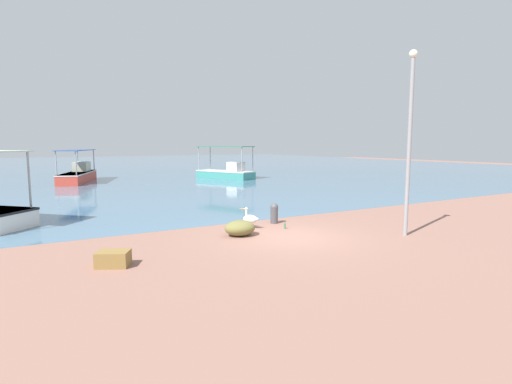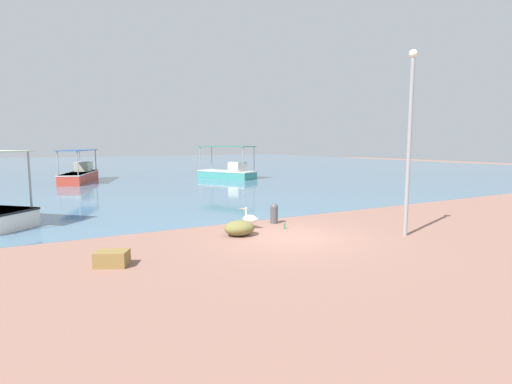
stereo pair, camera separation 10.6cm
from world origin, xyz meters
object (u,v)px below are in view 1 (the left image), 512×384
Objects in this scene: glass_bottle at (285,226)px; lamp_post at (410,134)px; fishing_boat_near_left at (78,174)px; cargo_crate at (113,259)px; mooring_bollard at (274,213)px; net_pile at (240,228)px; fishing_boat_near_right at (227,172)px; pelican at (250,219)px.

lamp_post is at bearing -44.24° from glass_bottle.
fishing_boat_near_left reaches higher than cargo_crate.
mooring_bollard is 1.13m from glass_bottle.
net_pile is 4.72m from cargo_crate.
fishing_boat_near_right is at bearing 58.27° from cargo_crate.
glass_bottle is (1.11, -0.69, -0.27)m from pelican.
lamp_post is 10.15m from cargo_crate.
pelican is 5.84m from cargo_crate.
cargo_crate is at bearing -93.78° from fishing_boat_near_left.
fishing_boat_near_right is 5.36× the size of net_pile.
lamp_post is 5.82m from mooring_bollard.
fishing_boat_near_left is 24.20m from net_pile.
fishing_boat_near_left is 8.83× the size of cargo_crate.
lamp_post is at bearing -29.22° from net_pile.
mooring_bollard is (-2.85, 4.04, -3.06)m from lamp_post.
fishing_boat_near_left is at bearing 166.08° from fishing_boat_near_right.
cargo_crate is at bearing -156.35° from pelican.
net_pile is at bearing 18.39° from cargo_crate.
pelican is at bearing 138.60° from lamp_post.
net_pile is (2.79, -24.03, -0.39)m from fishing_boat_near_left.
glass_bottle is (-7.46, -20.84, -0.52)m from fishing_boat_near_right.
cargo_crate is (-9.50, 1.33, -3.29)m from lamp_post.
mooring_bollard is at bearing 79.37° from glass_bottle.
fishing_boat_near_left is 28.10m from lamp_post.
fishing_boat_near_right is at bearing 65.82° from net_pile.
glass_bottle is at bearing 135.76° from lamp_post.
fishing_boat_near_left is 23.47m from pelican.
mooring_bollard reaches higher than pelican.
fishing_boat_near_left is 23.34m from mooring_bollard.
lamp_post reaches higher than net_pile.
pelican is at bearing 147.95° from glass_bottle.
fishing_boat_near_right is 21.70× the size of glass_bottle.
fishing_boat_near_right reaches higher than cargo_crate.
fishing_boat_near_right is at bearing 79.53° from lamp_post.
fishing_boat_near_left reaches higher than glass_bottle.
mooring_bollard is (-7.26, -19.78, -0.19)m from fishing_boat_near_right.
fishing_boat_near_left is 26.53× the size of glass_bottle.
fishing_boat_near_right is at bearing 69.85° from mooring_bollard.
lamp_post is (7.82, -26.84, 2.84)m from fishing_boat_near_left.
net_pile is at bearing -175.34° from glass_bottle.
fishing_boat_near_right is at bearing -13.92° from fishing_boat_near_left.
cargo_crate is at bearing -157.80° from mooring_bollard.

